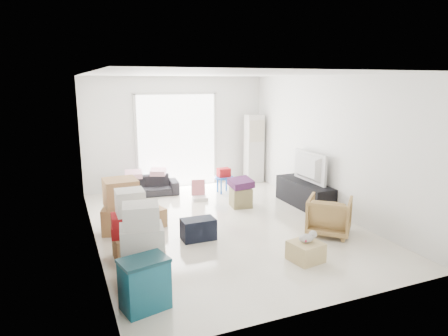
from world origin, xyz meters
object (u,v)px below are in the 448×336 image
sofa (145,183)px  ac_tower (254,149)px  ottoman (241,197)px  armchair (329,214)px  tv_console (304,194)px  television (305,179)px  kids_table (224,175)px  wood_crate (306,251)px  storage_bins (145,284)px

sofa → ac_tower: bearing=9.1°
sofa → ottoman: size_ratio=3.68×
ac_tower → armchair: ac_tower is taller
tv_console → television: television is taller
ac_tower → kids_table: 1.39m
tv_console → television: size_ratio=1.43×
ac_tower → wood_crate: (-1.42, -4.51, -0.73)m
television → tv_console: bearing=0.0°
ottoman → wood_crate: bearing=-94.5°
ottoman → tv_console: bearing=-20.7°
armchair → tv_console: bearing=-64.5°
ac_tower → wood_crate: bearing=-107.5°
television → armchair: bearing=162.0°
tv_console → kids_table: bearing=126.3°
television → kids_table: size_ratio=1.85×
storage_bins → television: bearing=33.7°
ac_tower → wood_crate: size_ratio=4.09×
tv_console → ac_tower: bearing=91.3°
tv_console → sofa: size_ratio=1.05×
tv_console → kids_table: (-1.17, 1.60, 0.16)m
television → storage_bins: 4.69m
armchair → wood_crate: bearing=81.4°
ac_tower → tv_console: bearing=-88.7°
tv_console → ottoman: 1.34m
television → wood_crate: bearing=147.2°
armchair → kids_table: 3.17m
kids_table → ottoman: bearing=-94.1°
television → armchair: (-0.50, -1.50, -0.23)m
tv_console → television: bearing=0.0°
tv_console → wood_crate: (-1.47, -2.24, -0.12)m
tv_console → storage_bins: size_ratio=2.54×
armchair → ottoman: armchair is taller
armchair → kids_table: bearing=-33.8°
ottoman → television: bearing=-20.7°
wood_crate → armchair: bearing=37.5°
tv_console → wood_crate: size_ratio=3.67×
tv_console → armchair: armchair is taller
sofa → ottoman: (1.66, -1.64, -0.09)m
tv_console → wood_crate: tv_console is taller
ac_tower → television: bearing=-88.7°
television → armchair: armchair is taller
television → wood_crate: size_ratio=2.56×
sofa → storage_bins: size_ratio=2.42×
sofa → wood_crate: bearing=-65.6°
armchair → storage_bins: 3.57m
armchair → wood_crate: (-0.97, -0.74, -0.22)m
sofa → armchair: armchair is taller
armchair → wood_crate: size_ratio=1.68×
television → sofa: (-2.91, 2.12, -0.30)m
ac_tower → ottoman: (-1.20, -1.79, -0.67)m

